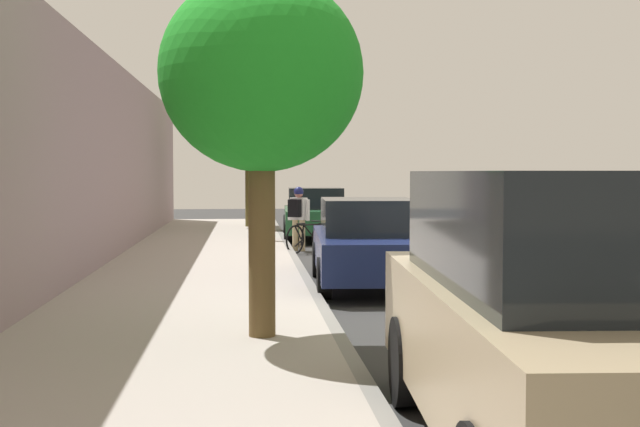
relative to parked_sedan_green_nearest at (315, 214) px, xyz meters
name	(u,v)px	position (x,y,z in m)	size (l,w,h in m)	color
ground	(437,298)	(-0.96, 11.27, -0.75)	(62.54, 62.54, 0.00)	#313131
sidewalk	(186,297)	(2.93, 11.27, -0.68)	(3.77, 39.09, 0.14)	#A69D94
curb_edge	(314,295)	(0.97, 11.27, -0.68)	(0.16, 39.09, 0.14)	gray
lane_stripe_centre	(630,300)	(-3.90, 11.73, -0.75)	(0.14, 40.00, 0.01)	white
lane_stripe_bike_edge	(408,298)	(-0.50, 11.27, -0.75)	(0.12, 39.09, 0.01)	white
building_facade	(40,158)	(5.07, 11.27, 1.44)	(0.50, 39.09, 4.38)	gray
parked_sedan_green_nearest	(315,214)	(0.00, 0.00, 0.00)	(1.97, 4.47, 1.52)	#1E512D
parked_sedan_dark_blue_second	(368,243)	(-0.08, 9.89, 0.00)	(2.02, 4.49, 1.52)	navy
parked_suv_tan_mid	(567,316)	(-0.12, 18.56, 0.27)	(2.18, 4.80, 1.99)	tan
bicycle_at_curb	(308,237)	(0.50, 3.87, -0.37)	(1.18, 1.35, 0.77)	black
cyclist_with_backpack	(298,212)	(0.72, 3.44, 0.22)	(0.55, 0.53, 1.61)	#C6B284
street_tree_near_cyclist	(251,129)	(1.84, -3.91, 2.67)	(2.83, 2.83, 4.64)	brown
street_tree_mid_block	(261,76)	(1.84, 14.66, 2.29)	(2.27, 2.27, 4.03)	brown
fire_hydrant	(269,225)	(1.40, 1.98, -0.19)	(0.22, 0.22, 0.84)	red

